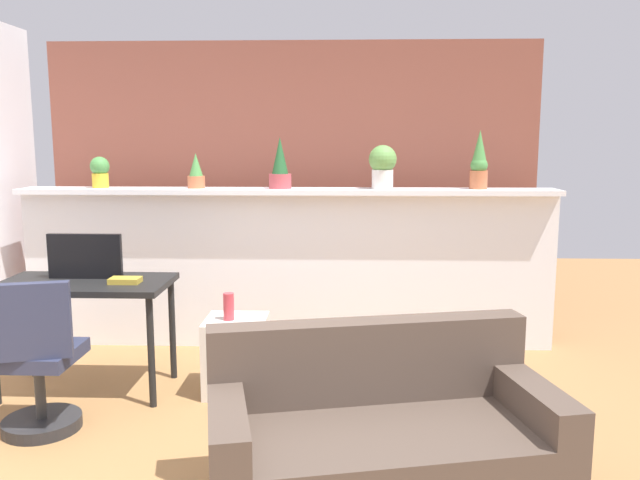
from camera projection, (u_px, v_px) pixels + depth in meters
name	position (u px, v px, depth m)	size (l,w,h in m)	color
ground_plane	(255.00, 466.00, 3.32)	(12.00, 12.00, 0.00)	#9E7042
divider_wall	(288.00, 270.00, 5.20)	(4.23, 0.16, 1.24)	white
plant_shelf	(287.00, 191.00, 5.06)	(4.23, 0.33, 0.04)	white
brick_wall_behind	(293.00, 187.00, 5.69)	(4.23, 0.10, 2.50)	brown
potted_plant_0	(100.00, 171.00, 5.13)	(0.15, 0.15, 0.25)	gold
potted_plant_1	(196.00, 173.00, 5.08)	(0.14, 0.14, 0.28)	#C66B42
potted_plant_2	(280.00, 166.00, 5.04)	(0.18, 0.18, 0.40)	#B7474C
potted_plant_3	(383.00, 165.00, 5.00)	(0.22, 0.22, 0.34)	silver
potted_plant_4	(479.00, 163.00, 4.99)	(0.14, 0.14, 0.46)	#C66B42
desk	(85.00, 294.00, 4.22)	(1.10, 0.60, 0.75)	black
tv_monitor	(85.00, 256.00, 4.27)	(0.49, 0.04, 0.30)	black
office_chair	(36.00, 368.00, 3.63)	(0.49, 0.50, 0.91)	#262628
side_cube_shelf	(236.00, 356.00, 4.26)	(0.40, 0.41, 0.50)	silver
vase_on_shelf	(229.00, 306.00, 4.19)	(0.07, 0.07, 0.18)	#CC3D47
book_on_desk	(125.00, 280.00, 4.14)	(0.19, 0.12, 0.04)	gold
couch	(382.00, 445.00, 2.95)	(1.69, 1.08, 0.80)	brown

